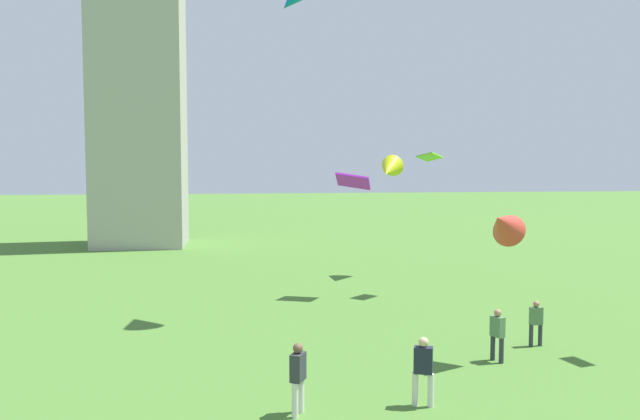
% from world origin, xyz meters
% --- Properties ---
extents(person_0, '(0.48, 0.27, 1.57)m').
position_xyz_m(person_0, '(10.23, 16.83, 0.89)').
color(person_0, '#2D3338').
rests_on(person_0, ground_plane).
extents(person_1, '(0.40, 0.50, 1.67)m').
position_xyz_m(person_1, '(8.25, 15.33, 0.94)').
color(person_1, '#2D3338').
rests_on(person_1, ground_plane).
extents(person_2, '(0.54, 0.42, 1.81)m').
position_xyz_m(person_2, '(4.89, 11.92, 1.03)').
color(person_2, silver).
rests_on(person_2, ground_plane).
extents(person_4, '(0.46, 0.55, 1.82)m').
position_xyz_m(person_4, '(1.65, 11.73, 1.03)').
color(person_4, silver).
rests_on(person_4, ground_plane).
extents(kite_flying_2, '(1.42, 1.41, 0.46)m').
position_xyz_m(kite_flying_2, '(9.10, 25.86, 6.46)').
color(kite_flying_2, '#72C230').
extents(kite_flying_4, '(1.71, 1.47, 0.85)m').
position_xyz_m(kite_flying_4, '(5.48, 25.78, 5.34)').
color(kite_flying_4, '#A620CD').
extents(kite_flying_5, '(1.95, 2.29, 1.61)m').
position_xyz_m(kite_flying_5, '(8.30, 30.69, 5.78)').
color(kite_flying_5, '#B4BF12').
extents(kite_flying_7, '(1.87, 1.99, 1.48)m').
position_xyz_m(kite_flying_7, '(8.24, 15.01, 4.36)').
color(kite_flying_7, red).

